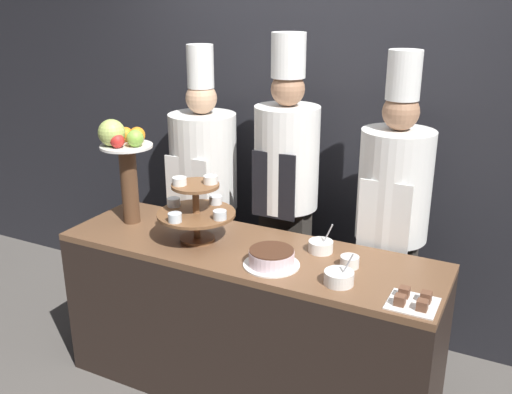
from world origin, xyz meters
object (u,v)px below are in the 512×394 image
object	(u,v)px
cake_square_tray	(413,301)
serving_bowl_near	(339,278)
cake_round	(272,258)
cup_white	(350,262)
fruit_pedestal	(124,155)
chef_center_right	(392,212)
chef_left	(204,185)
tiered_stand	(196,208)
chef_center_left	(286,184)
serving_bowl_far	(321,246)

from	to	relation	value
cake_square_tray	serving_bowl_near	bearing A→B (deg)	174.70
cake_round	serving_bowl_near	distance (m)	0.35
cup_white	cake_square_tray	xyz separation A→B (m)	(0.35, -0.22, -0.01)
fruit_pedestal	chef_center_right	world-z (taller)	chef_center_right
chef_left	chef_center_right	world-z (taller)	chef_center_right
tiered_stand	chef_center_left	bearing A→B (deg)	64.11
cup_white	cake_round	bearing A→B (deg)	-155.35
fruit_pedestal	chef_center_right	bearing A→B (deg)	20.30
tiered_stand	chef_left	size ratio (longest dim) A/B	0.23
cake_round	cup_white	bearing A→B (deg)	24.65
cake_round	chef_center_right	xyz separation A→B (m)	(0.41, 0.65, 0.09)
cake_square_tray	serving_bowl_far	bearing A→B (deg)	149.37
cake_square_tray	fruit_pedestal	bearing A→B (deg)	173.31
serving_bowl_near	cake_square_tray	bearing A→B (deg)	-5.30
fruit_pedestal	cake_square_tray	size ratio (longest dim) A/B	2.93
chef_center_right	cup_white	bearing A→B (deg)	-98.53
chef_center_left	chef_left	bearing A→B (deg)	-179.99
serving_bowl_near	chef_center_right	distance (m)	0.69
cup_white	serving_bowl_far	bearing A→B (deg)	151.65
cake_square_tray	chef_left	distance (m)	1.63
tiered_stand	fruit_pedestal	world-z (taller)	fruit_pedestal
serving_bowl_far	chef_center_left	world-z (taller)	chef_center_left
cup_white	chef_center_left	distance (m)	0.76
cake_round	cup_white	distance (m)	0.38
serving_bowl_near	chef_center_left	size ratio (longest dim) A/B	0.09
fruit_pedestal	cup_white	world-z (taller)	fruit_pedestal
chef_center_right	serving_bowl_far	bearing A→B (deg)	-123.56
chef_center_left	chef_center_right	size ratio (longest dim) A/B	1.04
fruit_pedestal	chef_left	distance (m)	0.62
cake_round	serving_bowl_far	distance (m)	0.30
tiered_stand	chef_left	world-z (taller)	chef_left
chef_center_left	chef_center_right	bearing A→B (deg)	-0.01
fruit_pedestal	serving_bowl_near	xyz separation A→B (m)	(1.32, -0.16, -0.37)
cup_white	fruit_pedestal	bearing A→B (deg)	-179.04
chef_left	serving_bowl_far	bearing A→B (deg)	-22.61
tiered_stand	chef_left	bearing A→B (deg)	118.35
chef_left	cake_round	bearing A→B (deg)	-39.60
chef_left	chef_center_right	xyz separation A→B (m)	(1.20, 0.00, 0.03)
fruit_pedestal	cup_white	bearing A→B (deg)	0.96
cake_square_tray	serving_bowl_far	xyz separation A→B (m)	(-0.53, 0.32, 0.01)
tiered_stand	chef_center_right	world-z (taller)	chef_center_right
cake_square_tray	serving_bowl_near	size ratio (longest dim) A/B	1.26
tiered_stand	chef_center_right	distance (m)	1.06
cake_round	chef_center_left	xyz separation A→B (m)	(-0.22, 0.65, 0.15)
tiered_stand	cake_square_tray	world-z (taller)	tiered_stand
cup_white	chef_left	bearing A→B (deg)	156.41
cup_white	chef_left	distance (m)	1.23
cup_white	chef_center_left	bearing A→B (deg)	138.62
cup_white	chef_left	size ratio (longest dim) A/B	0.05
fruit_pedestal	cup_white	distance (m)	1.36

